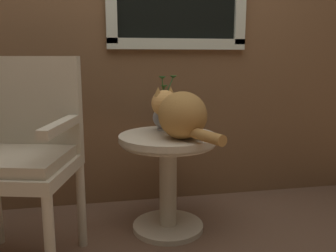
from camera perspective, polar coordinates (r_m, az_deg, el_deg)
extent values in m
cube|color=brown|center=(2.43, -4.84, 18.28)|extent=(4.00, 0.04, 2.60)
cube|color=beige|center=(2.42, 1.55, 12.88)|extent=(0.92, 0.03, 0.07)
cylinder|color=beige|center=(2.18, 0.00, -15.60)|extent=(0.41, 0.41, 0.03)
cylinder|color=beige|center=(2.07, 0.00, -9.08)|extent=(0.10, 0.10, 0.50)
cylinder|color=beige|center=(2.00, 0.00, -1.90)|extent=(0.55, 0.55, 0.03)
torus|color=beige|center=(2.00, 0.00, -2.67)|extent=(0.53, 0.53, 0.02)
cylinder|color=beige|center=(1.61, -18.19, -17.88)|extent=(0.04, 0.04, 0.45)
cylinder|color=beige|center=(1.97, -13.57, -12.15)|extent=(0.04, 0.04, 0.45)
cube|color=beige|center=(1.78, -23.01, -6.48)|extent=(0.60, 0.58, 0.06)
cube|color=#BBA98B|center=(1.77, -23.14, -4.77)|extent=(0.55, 0.53, 0.05)
cube|color=beige|center=(1.91, -20.89, 3.08)|extent=(0.50, 0.18, 0.48)
cube|color=beige|center=(1.64, -16.53, 0.09)|extent=(0.16, 0.43, 0.04)
ellipsoid|color=#AD7A3D|center=(1.88, 2.32, 1.72)|extent=(0.33, 0.35, 0.25)
sphere|color=#E2A356|center=(2.02, -0.55, 3.62)|extent=(0.15, 0.15, 0.15)
cone|color=#AD7A3D|center=(2.04, 0.43, 5.58)|extent=(0.05, 0.05, 0.05)
cone|color=#AD7A3D|center=(1.99, -1.57, 5.46)|extent=(0.05, 0.05, 0.05)
cylinder|color=#AD7A3D|center=(1.74, 6.01, -1.60)|extent=(0.14, 0.25, 0.06)
cylinder|color=#99999E|center=(2.13, -0.74, -0.47)|extent=(0.08, 0.08, 0.01)
ellipsoid|color=#99999E|center=(2.11, -0.74, 1.35)|extent=(0.13, 0.13, 0.13)
cylinder|color=#99999E|center=(2.10, -0.75, 3.34)|extent=(0.07, 0.07, 0.05)
torus|color=#99999E|center=(2.10, -0.75, 4.06)|extent=(0.09, 0.09, 0.02)
cylinder|color=#2D662D|center=(2.08, -0.83, 5.83)|extent=(0.02, 0.03, 0.13)
cone|color=#2D662D|center=(2.07, -0.92, 7.63)|extent=(0.04, 0.04, 0.02)
cylinder|color=#2D662D|center=(2.09, -0.68, 5.15)|extent=(0.01, 0.02, 0.08)
cone|color=#2D662D|center=(2.08, -0.62, 6.25)|extent=(0.04, 0.04, 0.02)
cylinder|color=#2D662D|center=(2.10, 0.05, 5.92)|extent=(0.07, 0.02, 0.14)
cone|color=#2D662D|center=(2.11, 0.85, 7.76)|extent=(0.04, 0.04, 0.02)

